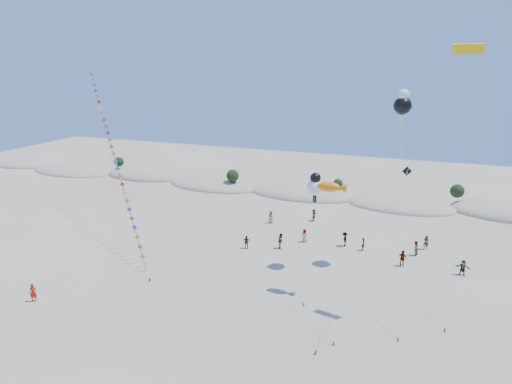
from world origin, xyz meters
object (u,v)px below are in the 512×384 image
object	(u,v)px
kite_train	(113,152)
fish_kite	(332,187)
parafoil_kite	(465,56)
flyer_foreground	(33,293)

from	to	relation	value
kite_train	fish_kite	bearing A→B (deg)	-12.22
kite_train	parafoil_kite	xyz separation A→B (m)	(38.41, -6.40, 11.21)
kite_train	fish_kite	world-z (taller)	kite_train
kite_train	flyer_foreground	world-z (taller)	kite_train
kite_train	flyer_foreground	bearing A→B (deg)	-77.43
flyer_foreground	kite_train	bearing A→B (deg)	72.76
kite_train	fish_kite	xyz separation A→B (m)	(28.89, -6.26, -0.08)
parafoil_kite	flyer_foreground	distance (m)	41.80
fish_kite	flyer_foreground	size ratio (longest dim) A/B	6.12
fish_kite	parafoil_kite	distance (m)	14.77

